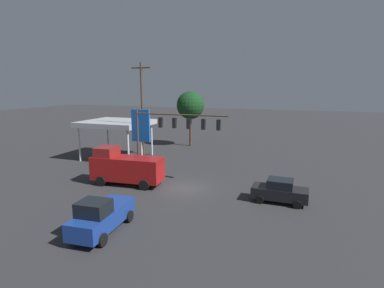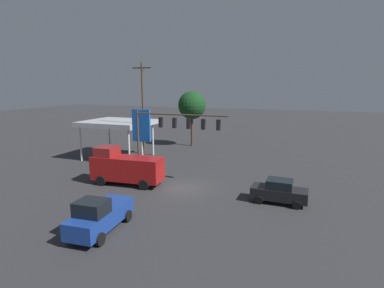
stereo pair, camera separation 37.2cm
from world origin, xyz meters
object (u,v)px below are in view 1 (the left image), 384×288
object	(u,v)px
fire_hydrant	(124,178)
traffic_signal_assembly	(174,127)
sedan_far	(280,191)
pickup_parked	(101,216)
price_sign	(141,128)
street_tree	(190,105)
utility_pole	(142,112)
delivery_truck	(125,167)

from	to	relation	value
fire_hydrant	traffic_signal_assembly	bearing A→B (deg)	-151.31
sedan_far	pickup_parked	bearing A→B (deg)	42.91
traffic_signal_assembly	fire_hydrant	distance (m)	7.02
traffic_signal_assembly	price_sign	xyz separation A→B (m)	(4.60, -1.65, -0.52)
pickup_parked	street_tree	distance (m)	29.56
utility_pole	pickup_parked	bearing A→B (deg)	109.60
traffic_signal_assembly	pickup_parked	world-z (taller)	traffic_signal_assembly
price_sign	fire_hydrant	bearing A→B (deg)	92.86
pickup_parked	street_tree	bearing A→B (deg)	-175.44
sedan_far	traffic_signal_assembly	bearing A→B (deg)	-11.88
sedan_far	street_tree	xyz separation A→B (m)	(14.79, -19.62, 5.42)
fire_hydrant	sedan_far	bearing A→B (deg)	179.65
utility_pole	pickup_parked	distance (m)	17.95
pickup_parked	fire_hydrant	size ratio (longest dim) A/B	6.05
street_tree	price_sign	bearing A→B (deg)	89.69
price_sign	street_tree	distance (m)	15.55
fire_hydrant	street_tree	bearing A→B (deg)	-89.65
delivery_truck	street_tree	size ratio (longest dim) A/B	0.81
pickup_parked	sedan_far	world-z (taller)	pickup_parked
price_sign	sedan_far	world-z (taller)	price_sign
sedan_far	delivery_truck	size ratio (longest dim) A/B	0.64
traffic_signal_assembly	utility_pole	bearing A→B (deg)	-37.31
price_sign	utility_pole	bearing A→B (deg)	-64.69
traffic_signal_assembly	delivery_truck	bearing A→B (deg)	34.49
sedan_far	street_tree	bearing A→B (deg)	-51.21
pickup_parked	fire_hydrant	world-z (taller)	pickup_parked
traffic_signal_assembly	price_sign	bearing A→B (deg)	-19.72
traffic_signal_assembly	fire_hydrant	bearing A→B (deg)	28.69
sedan_far	delivery_truck	world-z (taller)	delivery_truck
delivery_truck	street_tree	xyz separation A→B (m)	(0.57, -19.83, 4.68)
traffic_signal_assembly	pickup_parked	distance (m)	12.39
delivery_truck	traffic_signal_assembly	bearing A→B (deg)	-150.02
delivery_truck	fire_hydrant	distance (m)	1.37
sedan_far	fire_hydrant	world-z (taller)	sedan_far
street_tree	sedan_far	bearing A→B (deg)	127.01
delivery_truck	sedan_far	bearing A→B (deg)	176.35
price_sign	traffic_signal_assembly	bearing A→B (deg)	160.28
traffic_signal_assembly	sedan_far	distance (m)	11.45
traffic_signal_assembly	delivery_truck	world-z (taller)	traffic_signal_assembly
delivery_truck	price_sign	bearing A→B (deg)	-86.00
traffic_signal_assembly	price_sign	distance (m)	4.91
delivery_truck	street_tree	world-z (taller)	street_tree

